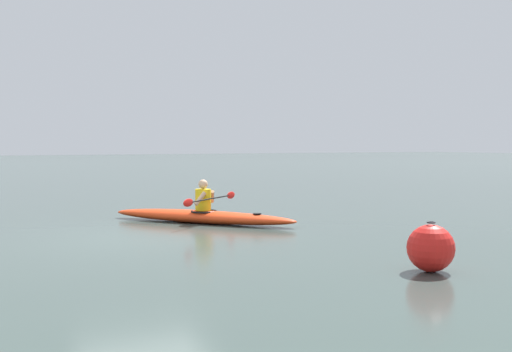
# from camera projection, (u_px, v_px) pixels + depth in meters

# --- Properties ---
(ground_plane) EXTENTS (160.00, 160.00, 0.00)m
(ground_plane) POSITION_uv_depth(u_px,v_px,m) (145.00, 237.00, 11.66)
(ground_plane) COLOR #384742
(kayak) EXTENTS (3.45, 3.95, 0.28)m
(kayak) POSITION_uv_depth(u_px,v_px,m) (202.00, 216.00, 13.72)
(kayak) COLOR red
(kayak) RESTS_ON ground
(kayaker) EXTENTS (1.86, 1.56, 0.70)m
(kayaker) POSITION_uv_depth(u_px,v_px,m) (204.00, 198.00, 13.67)
(kayaker) COLOR yellow
(kayaker) RESTS_ON kayak
(mooring_buoy_red_near) EXTENTS (0.67, 0.67, 0.71)m
(mooring_buoy_red_near) POSITION_uv_depth(u_px,v_px,m) (431.00, 248.00, 8.53)
(mooring_buoy_red_near) COLOR red
(mooring_buoy_red_near) RESTS_ON ground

